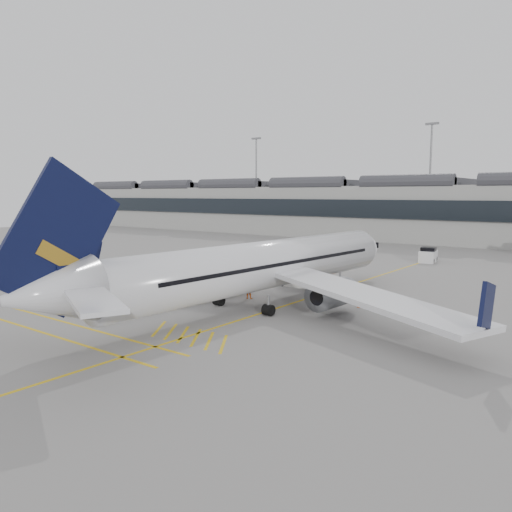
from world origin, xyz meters
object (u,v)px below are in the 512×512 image
Objects in this scene: belt_loader at (299,280)px; ramp_agent_b at (249,290)px; pushback_tug at (152,276)px; baggage_cart_a at (210,283)px; ramp_agent_a at (258,279)px; airliner_main at (258,267)px.

ramp_agent_b is (-0.44, -7.77, 0.19)m from belt_loader.
ramp_agent_b is at bearing -1.71° from pushback_tug.
baggage_cart_a reaches higher than pushback_tug.
ramp_agent_b reaches higher than ramp_agent_a.
airliner_main is 16.51m from pushback_tug.
airliner_main is at bearing -21.51° from baggage_cart_a.
ramp_agent_b is (-2.55, 1.96, -2.55)m from airliner_main.
airliner_main is at bearing -8.38° from pushback_tug.
ramp_agent_b is 0.63× the size of pushback_tug.
pushback_tug is (-13.56, 0.36, -0.17)m from ramp_agent_b.
airliner_main is at bearing -79.36° from belt_loader.
airliner_main is at bearing 127.03° from ramp_agent_b.
baggage_cart_a is 0.69× the size of pushback_tug.
baggage_cart_a is (-5.01, -7.94, 0.29)m from belt_loader.
pushback_tug is (-10.84, -4.63, -0.17)m from ramp_agent_a.
airliner_main is 26.42× the size of ramp_agent_a.
baggage_cart_a is at bearing -13.21° from ramp_agent_b.
pushback_tug is (-14.00, -7.40, 0.02)m from belt_loader.
belt_loader is 3.21× the size of ramp_agent_b.
ramp_agent_b reaches higher than pushback_tug.
airliner_main reaches higher than ramp_agent_b.
belt_loader is 7.78m from ramp_agent_b.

